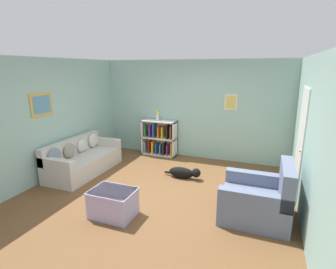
{
  "coord_description": "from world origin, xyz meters",
  "views": [
    {
      "loc": [
        1.88,
        -4.48,
        2.38
      ],
      "look_at": [
        0.0,
        0.4,
        1.05
      ],
      "focal_mm": 28.0,
      "sensor_mm": 36.0,
      "label": 1
    }
  ],
  "objects": [
    {
      "name": "wall_right",
      "position": [
        2.55,
        0.02,
        1.29
      ],
      "size": [
        0.16,
        5.0,
        2.6
      ],
      "color": "#93BCB2",
      "rests_on": "ground_plane"
    },
    {
      "name": "recliner_chair",
      "position": [
        1.88,
        -0.38,
        0.32
      ],
      "size": [
        1.06,
        0.98,
        0.96
      ],
      "color": "slate",
      "rests_on": "ground_plane"
    },
    {
      "name": "vase",
      "position": [
        -0.93,
        2.01,
        1.14
      ],
      "size": [
        0.11,
        0.11,
        0.28
      ],
      "color": "silver",
      "rests_on": "bookshelf"
    },
    {
      "name": "bookshelf",
      "position": [
        -0.89,
        2.03,
        0.46
      ],
      "size": [
        0.97,
        0.33,
        0.98
      ],
      "color": "silver",
      "rests_on": "ground_plane"
    },
    {
      "name": "ground_plane",
      "position": [
        0.0,
        0.0,
        0.0
      ],
      "size": [
        14.0,
        14.0,
        0.0
      ],
      "primitive_type": "plane",
      "color": "brown"
    },
    {
      "name": "dog",
      "position": [
        0.27,
        0.7,
        0.13
      ],
      "size": [
        0.87,
        0.22,
        0.26
      ],
      "color": "black",
      "rests_on": "ground_plane"
    },
    {
      "name": "coffee_table",
      "position": [
        -0.36,
        -1.18,
        0.24
      ],
      "size": [
        0.72,
        0.53,
        0.45
      ],
      "color": "#ADA3CC",
      "rests_on": "ground_plane"
    },
    {
      "name": "couch",
      "position": [
        -2.07,
        0.2,
        0.3
      ],
      "size": [
        0.84,
        1.89,
        0.78
      ],
      "color": "beige",
      "rests_on": "ground_plane"
    },
    {
      "name": "wall_left",
      "position": [
        -2.55,
        -0.0,
        1.3
      ],
      "size": [
        0.13,
        5.0,
        2.6
      ],
      "color": "#93BCB2",
      "rests_on": "ground_plane"
    },
    {
      "name": "wall_back",
      "position": [
        0.0,
        2.25,
        1.3
      ],
      "size": [
        5.6,
        0.13,
        2.6
      ],
      "color": "#93BCB2",
      "rests_on": "ground_plane"
    }
  ]
}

